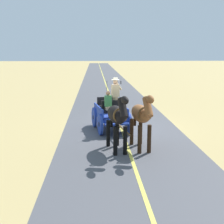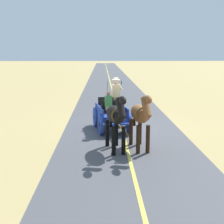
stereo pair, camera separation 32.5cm
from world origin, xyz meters
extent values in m
plane|color=tan|center=(0.00, 0.00, 0.00)|extent=(200.00, 200.00, 0.00)
cube|color=#4C4C51|center=(0.00, 0.00, 0.00)|extent=(5.49, 160.00, 0.01)
cube|color=#DBCC4C|center=(0.00, 0.00, 0.01)|extent=(0.12, 160.00, 0.00)
cube|color=#1E3899|center=(0.52, 0.21, 0.66)|extent=(1.56, 2.37, 0.12)
cube|color=#1E3899|center=(-0.04, 0.12, 0.94)|extent=(0.42, 2.07, 0.44)
cube|color=#1E3899|center=(1.08, 0.31, 0.94)|extent=(0.42, 2.07, 0.44)
cube|color=#1E3899|center=(0.31, 1.41, 0.56)|extent=(1.11, 0.42, 0.08)
cube|color=#1E3899|center=(0.73, -0.97, 0.48)|extent=(0.74, 0.32, 0.06)
cube|color=black|center=(0.42, 0.81, 1.04)|extent=(1.07, 0.53, 0.14)
cube|color=black|center=(0.45, 0.63, 1.26)|extent=(1.02, 0.25, 0.44)
cube|color=black|center=(0.61, -0.27, 1.04)|extent=(1.07, 0.53, 0.14)
cube|color=black|center=(0.64, -0.45, 1.26)|extent=(1.02, 0.25, 0.44)
cylinder|color=#1E3899|center=(-0.25, 0.86, 0.48)|extent=(0.26, 0.96, 0.96)
cylinder|color=black|center=(-0.25, 0.86, 0.48)|extent=(0.15, 0.23, 0.21)
cylinder|color=#1E3899|center=(1.03, 1.08, 0.48)|extent=(0.26, 0.96, 0.96)
cylinder|color=black|center=(1.03, 1.08, 0.48)|extent=(0.15, 0.23, 0.21)
cylinder|color=#1E3899|center=(0.01, -0.66, 0.48)|extent=(0.26, 0.96, 0.96)
cylinder|color=black|center=(0.01, -0.66, 0.48)|extent=(0.15, 0.23, 0.21)
cylinder|color=#1E3899|center=(1.30, -0.43, 0.48)|extent=(0.26, 0.96, 0.96)
cylinder|color=black|center=(1.30, -0.43, 0.48)|extent=(0.15, 0.23, 0.21)
cylinder|color=brown|center=(0.14, 2.38, 0.61)|extent=(0.41, 1.98, 0.07)
cylinder|color=black|center=(0.71, 0.86, 1.74)|extent=(0.02, 0.02, 1.30)
cylinder|color=#998466|center=(0.32, 0.51, 1.17)|extent=(0.22, 0.22, 0.90)
cube|color=tan|center=(0.32, 0.51, 1.90)|extent=(0.37, 0.28, 0.56)
sphere|color=tan|center=(0.32, 0.51, 2.30)|extent=(0.22, 0.22, 0.22)
cylinder|color=beige|center=(0.32, 0.51, 2.40)|extent=(0.36, 0.36, 0.01)
cylinder|color=beige|center=(0.32, 0.51, 2.45)|extent=(0.20, 0.20, 0.10)
cylinder|color=tan|center=(0.13, 0.52, 2.08)|extent=(0.27, 0.12, 0.32)
cube|color=black|center=(0.07, 0.53, 2.28)|extent=(0.03, 0.07, 0.14)
cube|color=#998466|center=(0.64, 0.97, 1.18)|extent=(0.33, 0.36, 0.14)
cube|color=#387F47|center=(0.66, 0.85, 1.49)|extent=(0.33, 0.25, 0.48)
sphere|color=#9E7051|center=(0.66, 0.85, 1.84)|extent=(0.20, 0.20, 0.20)
ellipsoid|color=brown|center=(-0.45, 3.09, 1.37)|extent=(0.78, 1.63, 0.64)
cylinder|color=black|center=(-0.71, 3.60, 0.53)|extent=(0.15, 0.15, 1.05)
cylinder|color=black|center=(-0.35, 3.65, 0.53)|extent=(0.15, 0.15, 1.05)
cylinder|color=black|center=(-0.55, 2.52, 0.53)|extent=(0.15, 0.15, 1.05)
cylinder|color=black|center=(-0.19, 2.57, 0.53)|extent=(0.15, 0.15, 1.05)
cylinder|color=brown|center=(-0.58, 3.92, 1.77)|extent=(0.35, 0.68, 0.73)
ellipsoid|color=brown|center=(-0.61, 4.14, 2.07)|extent=(0.30, 0.57, 0.28)
cube|color=black|center=(-0.57, 3.90, 1.81)|extent=(0.13, 0.51, 0.56)
cylinder|color=black|center=(-0.35, 2.36, 1.07)|extent=(0.11, 0.11, 0.70)
torus|color=brown|center=(-0.53, 3.63, 1.45)|extent=(0.55, 0.15, 0.55)
ellipsoid|color=black|center=(0.47, 3.25, 1.37)|extent=(0.85, 1.64, 0.64)
cylinder|color=black|center=(0.18, 3.75, 0.53)|extent=(0.15, 0.15, 1.05)
cylinder|color=black|center=(0.54, 3.82, 0.53)|extent=(0.15, 0.15, 1.05)
cylinder|color=black|center=(0.39, 2.68, 0.53)|extent=(0.15, 0.15, 1.05)
cylinder|color=black|center=(0.75, 2.75, 0.53)|extent=(0.15, 0.15, 1.05)
cylinder|color=black|center=(0.31, 4.08, 1.77)|extent=(0.38, 0.69, 0.73)
ellipsoid|color=black|center=(0.26, 4.29, 2.07)|extent=(0.32, 0.57, 0.28)
cube|color=black|center=(0.31, 4.06, 1.81)|extent=(0.15, 0.50, 0.56)
cylinder|color=black|center=(0.61, 2.52, 1.07)|extent=(0.11, 0.11, 0.70)
torus|color=brown|center=(0.36, 3.78, 1.45)|extent=(0.55, 0.17, 0.55)
camera|label=1|loc=(1.25, 14.17, 3.68)|focal=48.73mm
camera|label=2|loc=(0.93, 14.19, 3.68)|focal=48.73mm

